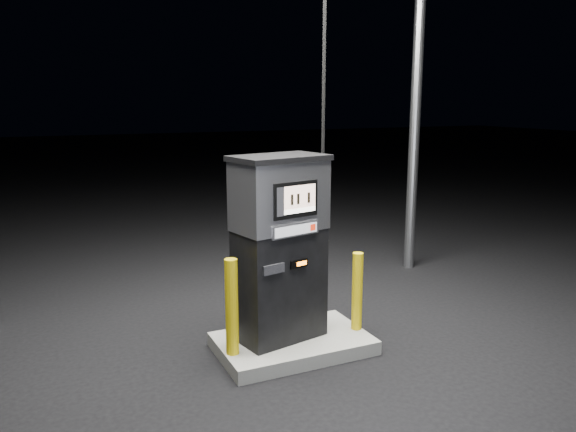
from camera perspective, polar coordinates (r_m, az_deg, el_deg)
name	(u,v)px	position (r m, az deg, el deg)	size (l,w,h in m)	color
ground	(293,350)	(6.21, 0.49, -13.46)	(80.00, 80.00, 0.00)	black
pump_island	(293,343)	(6.18, 0.49, -12.83)	(1.60, 1.00, 0.15)	slate
fuel_dispenser	(280,246)	(5.83, -0.83, -3.11)	(1.12, 0.76, 4.04)	black
bollard_left	(232,307)	(5.62, -5.74, -9.19)	(0.13, 0.13, 0.98)	#D7B80B
bollard_right	(357,291)	(6.24, 7.04, -7.60)	(0.12, 0.12, 0.87)	#D7B80B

